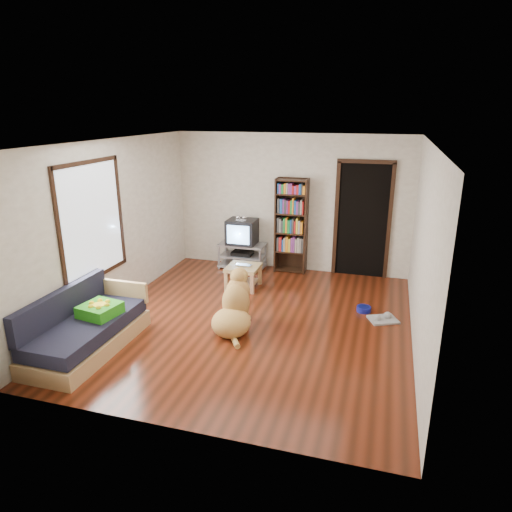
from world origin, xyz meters
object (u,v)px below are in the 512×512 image
(crt_tv, at_px, (242,231))
(coffee_table, at_px, (243,272))
(green_cushion, at_px, (100,310))
(bookshelf, at_px, (291,221))
(laptop, at_px, (243,266))
(dog_bowl, at_px, (364,309))
(sofa, at_px, (85,331))
(dog, at_px, (234,308))
(grey_rag, at_px, (383,320))
(tv_stand, at_px, (242,255))

(crt_tv, height_order, coffee_table, crt_tv)
(green_cushion, bearing_deg, crt_tv, 85.74)
(green_cushion, relative_size, bookshelf, 0.25)
(green_cushion, distance_m, laptop, 2.71)
(dog_bowl, bearing_deg, coffee_table, 168.46)
(dog_bowl, bearing_deg, crt_tv, 149.49)
(coffee_table, bearing_deg, crt_tv, 108.58)
(dog_bowl, xyz_separation_m, sofa, (-3.43, -2.21, 0.22))
(dog_bowl, xyz_separation_m, bookshelf, (-1.50, 1.52, 0.96))
(dog, bearing_deg, laptop, 103.62)
(sofa, distance_m, coffee_table, 2.95)
(crt_tv, bearing_deg, dog_bowl, -30.51)
(laptop, xyz_separation_m, crt_tv, (-0.34, 1.04, 0.33))
(grey_rag, distance_m, tv_stand, 3.23)
(laptop, xyz_separation_m, bookshelf, (0.61, 1.12, 0.59))
(laptop, distance_m, tv_stand, 1.09)
(dog_bowl, height_order, dog, dog)
(dog_bowl, relative_size, sofa, 0.12)
(dog_bowl, distance_m, crt_tv, 2.93)
(tv_stand, distance_m, bookshelf, 1.20)
(grey_rag, bearing_deg, dog_bowl, 140.19)
(bookshelf, bearing_deg, crt_tv, -175.68)
(green_cushion, xyz_separation_m, crt_tv, (0.85, 3.47, 0.25))
(green_cushion, relative_size, coffee_table, 0.82)
(tv_stand, distance_m, crt_tv, 0.47)
(green_cushion, relative_size, dog, 0.43)
(dog_bowl, height_order, grey_rag, dog_bowl)
(tv_stand, bearing_deg, dog_bowl, -30.12)
(green_cushion, bearing_deg, grey_rag, 35.78)
(grey_rag, xyz_separation_m, dog, (-2.04, -0.87, 0.31))
(laptop, height_order, dog, dog)
(coffee_table, bearing_deg, grey_rag, -15.77)
(bookshelf, xyz_separation_m, coffee_table, (-0.61, -1.09, -0.72))
(dog_bowl, xyz_separation_m, crt_tv, (-2.45, 1.44, 0.70))
(coffee_table, bearing_deg, sofa, -116.48)
(laptop, height_order, sofa, sofa)
(green_cushion, relative_size, laptop, 1.58)
(grey_rag, distance_m, sofa, 4.22)
(tv_stand, height_order, coffee_table, tv_stand)
(grey_rag, bearing_deg, laptop, 164.89)
(crt_tv, xyz_separation_m, bookshelf, (0.95, 0.07, 0.26))
(laptop, relative_size, bookshelf, 0.16)
(dog_bowl, bearing_deg, tv_stand, 149.88)
(green_cushion, xyz_separation_m, laptop, (1.19, 2.43, -0.08))
(dog_bowl, distance_m, sofa, 4.08)
(green_cushion, height_order, coffee_table, green_cushion)
(laptop, distance_m, bookshelf, 1.40)
(green_cushion, distance_m, dog_bowl, 3.90)
(bookshelf, height_order, dog, bookshelf)
(green_cushion, xyz_separation_m, bookshelf, (1.80, 3.55, 0.50))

